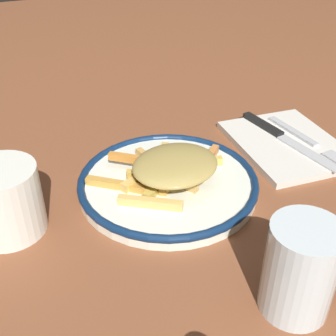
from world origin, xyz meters
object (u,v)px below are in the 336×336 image
fries_heap (171,168)px  water_glass (300,269)px  coffee_mug (3,201)px  napkin (287,144)px  fork (307,140)px  plate (168,183)px  knife (279,135)px

fries_heap → water_glass: size_ratio=2.05×
water_glass → coffee_mug: size_ratio=0.87×
fries_heap → coffee_mug: bearing=0.2°
napkin → fork: bearing=157.4°
plate → coffee_mug: bearing=0.3°
napkin → knife: knife is taller
fork → knife: knife is taller
knife → water_glass: water_glass is taller
fork → coffee_mug: (0.47, 0.02, 0.03)m
knife → coffee_mug: size_ratio=1.78×
plate → napkin: plate is taller
coffee_mug → plate: bearing=-179.7°
napkin → knife: (0.00, -0.02, 0.01)m
fork → napkin: bearing=-22.6°
fork → coffee_mug: bearing=2.6°
fork → knife: 0.04m
plate → fork: plate is taller
fries_heap → fork: size_ratio=1.19×
fries_heap → knife: bearing=-166.8°
knife → coffee_mug: bearing=6.8°
fries_heap → water_glass: 0.24m
fries_heap → knife: size_ratio=1.00×
knife → coffee_mug: coffee_mug is taller
napkin → water_glass: size_ratio=1.94×
plate → fries_heap: fries_heap is taller
water_glass → coffee_mug: (0.25, -0.23, -0.01)m
napkin → water_glass: bearing=55.0°
coffee_mug → knife: bearing=-173.2°
fork → knife: bearing=-44.1°
fork → knife: size_ratio=0.84×
napkin → coffee_mug: coffee_mug is taller
plate → coffee_mug: 0.22m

